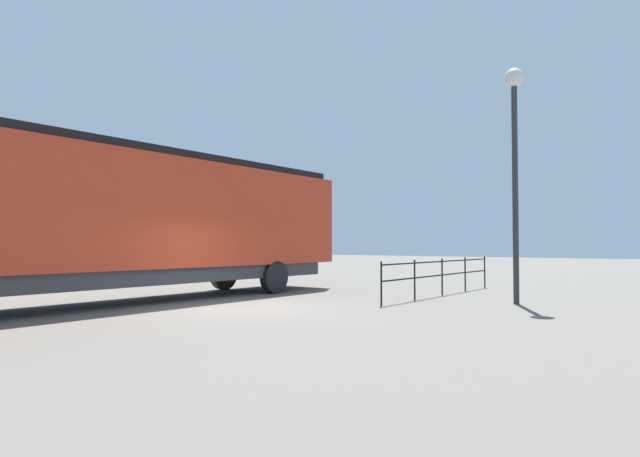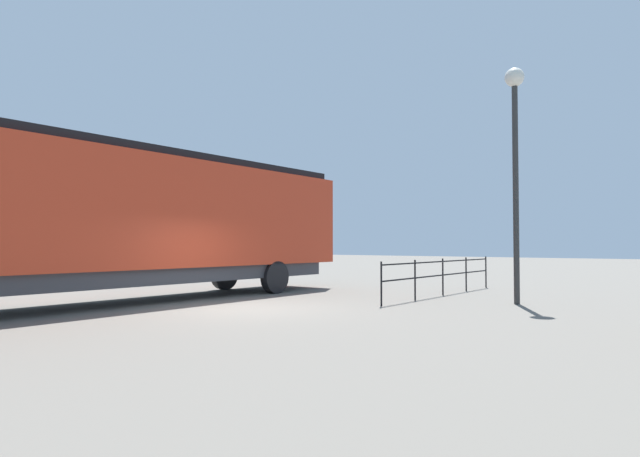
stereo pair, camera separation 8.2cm
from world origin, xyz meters
TOP-DOWN VIEW (x-y plane):
  - ground_plane at (0.00, 0.00)m, footprint 120.00×120.00m
  - locomotive at (-3.59, -1.37)m, footprint 2.84×17.34m
  - lamp_post at (5.23, 5.42)m, footprint 0.54×0.54m
  - platform_fence at (2.48, 6.56)m, footprint 0.05×7.78m

SIDE VIEW (x-z plane):
  - ground_plane at x=0.00m, z-range 0.00..0.00m
  - platform_fence at x=2.48m, z-range 0.18..1.38m
  - locomotive at x=-3.59m, z-range 0.25..4.64m
  - lamp_post at x=5.23m, z-range 1.39..8.05m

